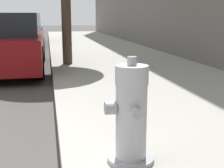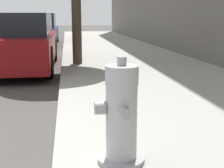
# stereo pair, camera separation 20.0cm
# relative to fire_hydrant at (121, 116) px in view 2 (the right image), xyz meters

# --- Properties ---
(fire_hydrant) EXTENTS (0.37, 0.36, 0.78)m
(fire_hydrant) POSITION_rel_fire_hydrant_xyz_m (0.00, 0.00, 0.00)
(fire_hydrant) COLOR #97979C
(fire_hydrant) RESTS_ON sidewalk_slab
(parked_car_near) EXTENTS (1.83, 4.12, 1.28)m
(parked_car_near) POSITION_rel_fire_hydrant_xyz_m (-1.57, 5.33, 0.12)
(parked_car_near) COLOR maroon
(parked_car_near) RESTS_ON ground_plane
(parked_car_mid) EXTENTS (1.70, 4.19, 1.33)m
(parked_car_mid) POSITION_rel_fire_hydrant_xyz_m (-1.62, 11.82, 0.13)
(parked_car_mid) COLOR navy
(parked_car_mid) RESTS_ON ground_plane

